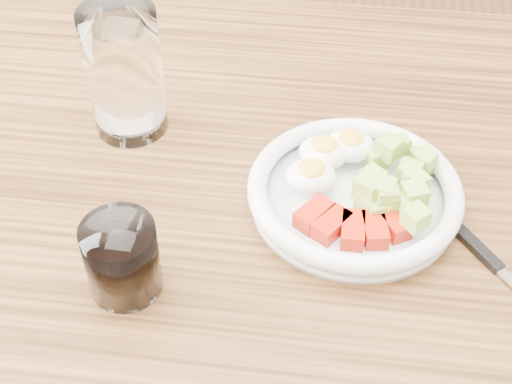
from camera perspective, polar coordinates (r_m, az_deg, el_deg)
dining_table at (r=0.82m, az=0.61°, el=-7.06°), size 1.50×0.90×0.77m
bowl at (r=0.75m, az=7.94°, el=0.19°), size 0.23×0.23×0.06m
fork at (r=0.74m, az=17.96°, el=-4.96°), size 0.12×0.16×0.01m
water_glass at (r=0.82m, az=-10.48°, el=9.39°), size 0.09×0.09×0.15m
coffee_glass at (r=0.67m, az=-10.66°, el=-5.27°), size 0.07×0.07×0.08m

